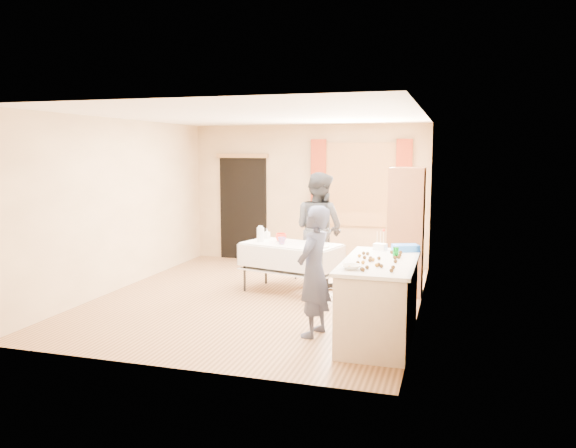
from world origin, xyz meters
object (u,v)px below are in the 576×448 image
(cabinet, at_px, (406,231))
(girl, at_px, (314,271))
(party_table, at_px, (291,263))
(woman, at_px, (319,229))
(counter, at_px, (379,300))
(chair, at_px, (312,258))

(cabinet, height_order, girl, cabinet)
(party_table, distance_m, girl, 1.99)
(cabinet, height_order, woman, cabinet)
(counter, xyz_separation_m, party_table, (-1.54, 1.74, -0.01))
(party_table, bearing_deg, chair, 101.66)
(party_table, distance_m, chair, 1.08)
(girl, bearing_deg, counter, 106.05)
(party_table, distance_m, woman, 0.81)
(girl, relative_size, woman, 0.84)
(cabinet, xyz_separation_m, chair, (-1.58, 0.61, -0.61))
(party_table, relative_size, woman, 0.89)
(counter, xyz_separation_m, chair, (-1.48, 2.80, -0.12))
(girl, bearing_deg, woman, -156.91)
(girl, height_order, woman, woman)
(cabinet, distance_m, girl, 2.42)
(counter, xyz_separation_m, girl, (-0.74, -0.07, 0.30))
(chair, xyz_separation_m, girl, (0.74, -2.87, 0.42))
(counter, distance_m, woman, 2.71)
(cabinet, distance_m, counter, 2.25)
(counter, distance_m, chair, 3.17)
(cabinet, height_order, chair, cabinet)
(counter, bearing_deg, party_table, 131.55)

